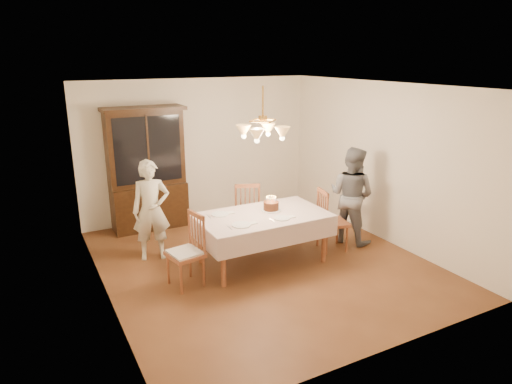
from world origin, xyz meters
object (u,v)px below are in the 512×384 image
dining_table (262,219)px  china_hutch (147,171)px  elderly_woman (151,210)px  birthday_cake (271,206)px  chair_far_side (247,213)px

dining_table → china_hutch: size_ratio=0.88×
elderly_woman → birthday_cake: bearing=-15.1°
dining_table → chair_far_side: (0.23, 0.97, -0.24)m
china_hutch → elderly_woman: bearing=-103.2°
china_hutch → birthday_cake: (1.28, -2.16, -0.22)m
dining_table → birthday_cake: birthday_cake is taller
chair_far_side → elderly_woman: size_ratio=0.65×
chair_far_side → birthday_cake: (-0.03, -0.87, 0.38)m
dining_table → china_hutch: bearing=115.7°
chair_far_side → birthday_cake: size_ratio=3.33×
chair_far_side → elderly_woman: (-1.62, -0.05, 0.32)m
birthday_cake → dining_table: bearing=-153.9°
china_hutch → chair_far_side: 1.93m
dining_table → china_hutch: 2.53m
dining_table → chair_far_side: bearing=76.8°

